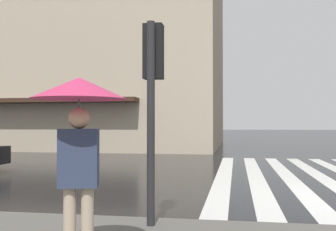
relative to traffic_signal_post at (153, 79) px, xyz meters
The scene contains 4 objects.
zebra_crossing 8.65m from the traffic_signal_post, 27.61° to the right, with size 13.00×6.50×0.01m.
haussmann_block_mid 28.84m from the traffic_signal_post, 29.41° to the left, with size 17.95×27.35×20.19m.
traffic_signal_post is the anchor object (origin of this frame).
pedestrian_approaching_kerb 2.17m from the traffic_signal_post, behind, with size 1.00×1.00×2.00m.
Camera 1 is at (-9.37, 2.98, 1.66)m, focal length 42.91 mm.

